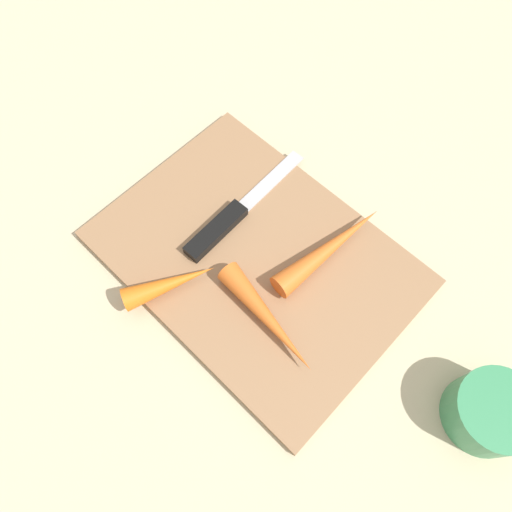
{
  "coord_description": "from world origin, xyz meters",
  "views": [
    {
      "loc": [
        0.17,
        -0.18,
        0.53
      ],
      "look_at": [
        0.0,
        0.0,
        0.01
      ],
      "focal_mm": 34.35,
      "sensor_mm": 36.0,
      "label": 1
    }
  ],
  "objects": [
    {
      "name": "cutting_board",
      "position": [
        0.0,
        0.0,
        0.01
      ],
      "size": [
        0.36,
        0.26,
        0.01
      ],
      "primitive_type": "cube",
      "color": "#99704C",
      "rests_on": "ground_plane"
    },
    {
      "name": "small_bowl",
      "position": [
        0.29,
        0.03,
        0.03
      ],
      "size": [
        0.08,
        0.08,
        0.05
      ],
      "primitive_type": "cylinder",
      "color": "#388C59",
      "rests_on": "ground_plane"
    },
    {
      "name": "knife",
      "position": [
        -0.06,
        0.0,
        0.02
      ],
      "size": [
        0.03,
        0.2,
        0.01
      ],
      "rotation": [
        0.0,
        0.0,
        1.61
      ],
      "color": "#B7B7BC",
      "rests_on": "cutting_board"
    },
    {
      "name": "carrot_medium",
      "position": [
        0.07,
        -0.05,
        0.03
      ],
      "size": [
        0.15,
        0.05,
        0.03
      ],
      "primitive_type": "cone",
      "rotation": [
        0.0,
        1.57,
        6.15
      ],
      "color": "orange",
      "rests_on": "cutting_board"
    },
    {
      "name": "ground_plane",
      "position": [
        0.0,
        0.0,
        0.0
      ],
      "size": [
        1.4,
        1.4,
        0.0
      ],
      "primitive_type": "plane",
      "color": "#C6B793"
    },
    {
      "name": "carrot_longest",
      "position": [
        0.06,
        0.06,
        0.03
      ],
      "size": [
        0.05,
        0.16,
        0.03
      ],
      "primitive_type": "cone",
      "rotation": [
        0.0,
        1.57,
        1.46
      ],
      "color": "orange",
      "rests_on": "cutting_board"
    },
    {
      "name": "carrot_shortest",
      "position": [
        -0.04,
        -0.1,
        0.03
      ],
      "size": [
        0.07,
        0.11,
        0.03
      ],
      "primitive_type": "cone",
      "rotation": [
        0.0,
        1.57,
        1.15
      ],
      "color": "orange",
      "rests_on": "cutting_board"
    }
  ]
}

